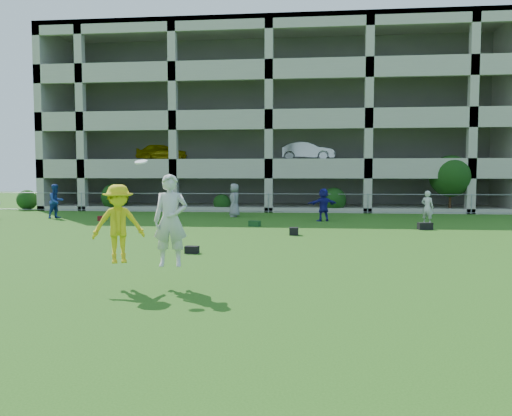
# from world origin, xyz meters

# --- Properties ---
(ground) EXTENTS (100.00, 100.00, 0.00)m
(ground) POSITION_xyz_m (0.00, 0.00, 0.00)
(ground) COLOR #235114
(ground) RESTS_ON ground
(bystander_a) EXTENTS (1.02, 1.11, 1.83)m
(bystander_a) POSITION_xyz_m (-11.04, 13.97, 0.92)
(bystander_a) COLOR navy
(bystander_a) RESTS_ON ground
(bystander_c) EXTENTS (0.67, 0.96, 1.85)m
(bystander_c) POSITION_xyz_m (-1.63, 15.76, 0.92)
(bystander_c) COLOR gray
(bystander_c) RESTS_ON ground
(bystander_d) EXTENTS (1.61, 1.06, 1.67)m
(bystander_d) POSITION_xyz_m (3.18, 13.81, 0.83)
(bystander_d) COLOR navy
(bystander_d) RESTS_ON ground
(bystander_e) EXTENTS (0.70, 0.64, 1.60)m
(bystander_e) POSITION_xyz_m (8.02, 12.71, 0.80)
(bystander_e) COLOR silver
(bystander_e) RESTS_ON ground
(bag_black_b) EXTENTS (0.42, 0.29, 0.22)m
(bag_black_b) POSITION_xyz_m (-1.08, 3.18, 0.11)
(bag_black_b) COLOR black
(bag_black_b) RESTS_ON ground
(crate_d) EXTENTS (0.37, 0.37, 0.30)m
(crate_d) POSITION_xyz_m (1.86, 7.95, 0.15)
(crate_d) COLOR black
(crate_d) RESTS_ON ground
(bag_black_e) EXTENTS (0.65, 0.42, 0.30)m
(bag_black_e) POSITION_xyz_m (7.41, 10.43, 0.15)
(bag_black_e) COLOR black
(bag_black_e) RESTS_ON ground
(bag_red_f) EXTENTS (0.52, 0.44, 0.24)m
(bag_red_f) POSITION_xyz_m (-8.02, 12.85, 0.12)
(bag_red_f) COLOR maroon
(bag_red_f) RESTS_ON ground
(bag_green_g) EXTENTS (0.57, 0.45, 0.25)m
(bag_green_g) POSITION_xyz_m (-0.01, 11.00, 0.12)
(bag_green_g) COLOR #143718
(bag_green_g) RESTS_ON ground
(frisbee_contest) EXTENTS (2.10, 1.03, 2.27)m
(frisbee_contest) POSITION_xyz_m (-1.18, -1.32, 1.38)
(frisbee_contest) COLOR yellow
(frisbee_contest) RESTS_ON ground
(parking_garage) EXTENTS (30.00, 14.00, 12.00)m
(parking_garage) POSITION_xyz_m (-0.01, 27.70, 6.01)
(parking_garage) COLOR #9E998C
(parking_garage) RESTS_ON ground
(fence) EXTENTS (36.06, 0.06, 1.20)m
(fence) POSITION_xyz_m (0.00, 19.00, 0.61)
(fence) COLOR gray
(fence) RESTS_ON ground
(shrub_row) EXTENTS (34.38, 2.52, 3.50)m
(shrub_row) POSITION_xyz_m (4.59, 19.70, 1.51)
(shrub_row) COLOR #163D11
(shrub_row) RESTS_ON ground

